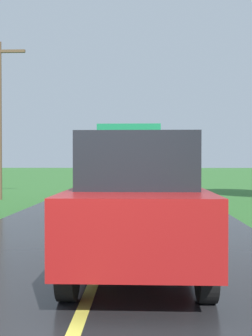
{
  "coord_description": "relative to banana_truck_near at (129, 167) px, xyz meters",
  "views": [
    {
      "loc": [
        0.61,
        -3.21,
        1.64
      ],
      "look_at": [
        0.06,
        11.71,
        1.4
      ],
      "focal_mm": 44.13,
      "sensor_mm": 36.0,
      "label": 1
    }
  ],
  "objects": [
    {
      "name": "following_car",
      "position": [
        0.35,
        -7.58,
        -0.4
      ],
      "size": [
        1.74,
        4.1,
        1.92
      ],
      "color": "maroon",
      "rests_on": "road_surface"
    },
    {
      "name": "banana_truck_near",
      "position": [
        0.0,
        0.0,
        0.0
      ],
      "size": [
        2.38,
        5.82,
        2.8
      ],
      "color": "#2D2D30",
      "rests_on": "road_surface"
    }
  ]
}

